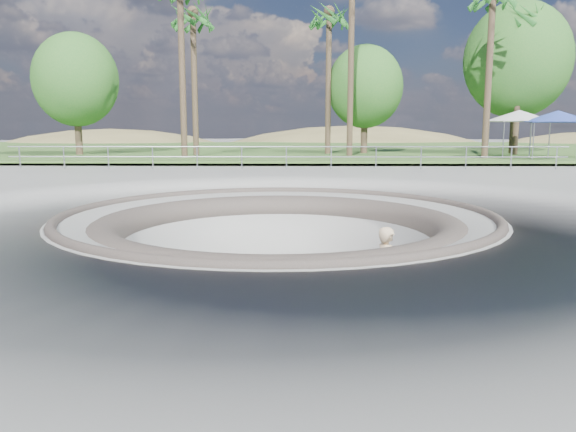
# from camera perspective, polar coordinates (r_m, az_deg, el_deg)

# --- Properties ---
(ground) EXTENTS (180.00, 180.00, 0.00)m
(ground) POSITION_cam_1_polar(r_m,az_deg,el_deg) (13.30, -1.02, 0.18)
(ground) COLOR gray
(ground) RESTS_ON ground
(skate_bowl) EXTENTS (14.00, 14.00, 4.10)m
(skate_bowl) POSITION_cam_1_polar(r_m,az_deg,el_deg) (13.70, -0.99, -7.40)
(skate_bowl) COLOR gray
(skate_bowl) RESTS_ON ground
(grass_strip) EXTENTS (180.00, 36.00, 0.12)m
(grass_strip) POSITION_cam_1_polar(r_m,az_deg,el_deg) (47.17, 0.28, 6.85)
(grass_strip) COLOR #416327
(grass_strip) RESTS_ON ground
(distant_hills) EXTENTS (103.20, 45.00, 28.60)m
(distant_hills) POSITION_cam_1_polar(r_m,az_deg,el_deg) (70.97, 3.49, 1.72)
(distant_hills) COLOR brown
(distant_hills) RESTS_ON ground
(safety_railing) EXTENTS (25.00, 0.06, 1.03)m
(safety_railing) POSITION_cam_1_polar(r_m,az_deg,el_deg) (25.18, -0.16, 5.97)
(safety_railing) COLOR gray
(safety_railing) RESTS_ON ground
(skateboard) EXTENTS (0.80, 0.23, 0.08)m
(skateboard) POSITION_cam_1_polar(r_m,az_deg,el_deg) (12.10, 9.87, -9.82)
(skateboard) COLOR #93563B
(skateboard) RESTS_ON ground
(skater) EXTENTS (0.59, 0.76, 1.85)m
(skater) POSITION_cam_1_polar(r_m,az_deg,el_deg) (11.83, 9.99, -5.50)
(skater) COLOR beige
(skater) RESTS_ON skateboard
(canopy_white) EXTENTS (5.38, 5.38, 2.72)m
(canopy_white) POSITION_cam_1_polar(r_m,az_deg,el_deg) (35.51, 22.42, 9.38)
(canopy_white) COLOR gray
(canopy_white) RESTS_ON ground
(canopy_blue) EXTENTS (4.97, 4.97, 2.65)m
(canopy_blue) POSITION_cam_1_polar(r_m,az_deg,el_deg) (34.54, 25.72, 9.09)
(canopy_blue) COLOR gray
(canopy_blue) RESTS_ON ground
(palm_b) EXTENTS (2.60, 2.60, 9.58)m
(palm_b) POSITION_cam_1_polar(r_m,az_deg,el_deg) (36.64, -9.64, 18.97)
(palm_b) COLOR brown
(palm_b) RESTS_ON ground
(palm_d) EXTENTS (2.60, 2.60, 9.95)m
(palm_d) POSITION_cam_1_polar(r_m,az_deg,el_deg) (38.02, 4.19, 19.22)
(palm_d) COLOR brown
(palm_d) RESTS_ON ground
(palm_f) EXTENTS (2.60, 2.60, 9.69)m
(palm_f) POSITION_cam_1_polar(r_m,az_deg,el_deg) (39.44, 22.74, 17.84)
(palm_f) COLOR brown
(palm_f) RESTS_ON ground
(bushy_tree_left) EXTENTS (5.34, 4.85, 7.70)m
(bushy_tree_left) POSITION_cam_1_polar(r_m,az_deg,el_deg) (38.64, -20.79, 12.79)
(bushy_tree_left) COLOR brown
(bushy_tree_left) RESTS_ON ground
(bushy_tree_mid) EXTENTS (5.02, 4.56, 7.24)m
(bushy_tree_mid) POSITION_cam_1_polar(r_m,az_deg,el_deg) (38.55, 7.84, 12.86)
(bushy_tree_mid) COLOR brown
(bushy_tree_mid) RESTS_ON ground
(bushy_tree_right) EXTENTS (6.90, 6.27, 9.95)m
(bushy_tree_right) POSITION_cam_1_polar(r_m,az_deg,el_deg) (40.81, 22.29, 14.46)
(bushy_tree_right) COLOR brown
(bushy_tree_right) RESTS_ON ground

